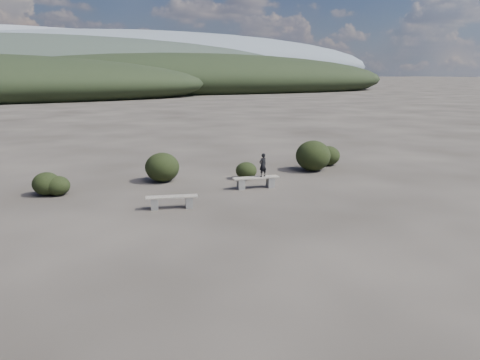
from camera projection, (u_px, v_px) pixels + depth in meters
name	position (u px, v px, depth m)	size (l,w,h in m)	color
ground	(294.00, 238.00, 14.17)	(1200.00, 1200.00, 0.00)	#2A2521
bench_left	(172.00, 201.00, 17.21)	(1.94, 0.86, 0.47)	slate
bench_right	(256.00, 181.00, 20.25)	(2.05, 0.73, 0.50)	slate
seated_person	(263.00, 165.00, 20.18)	(0.37, 0.24, 1.02)	black
shrub_a	(58.00, 186.00, 19.07)	(0.98, 0.98, 0.80)	black
shrub_b	(162.00, 167.00, 21.46)	(1.57, 1.57, 1.34)	black
shrub_c	(246.00, 171.00, 22.05)	(1.00, 1.00, 0.80)	black
shrub_d	(313.00, 156.00, 23.85)	(1.77, 1.77, 1.55)	black
shrub_e	(328.00, 156.00, 25.32)	(1.26, 1.26, 1.05)	black
shrub_f	(46.00, 184.00, 19.09)	(1.12, 1.12, 0.95)	black
mountain_ridges	(21.00, 64.00, 309.73)	(500.00, 400.00, 56.00)	black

